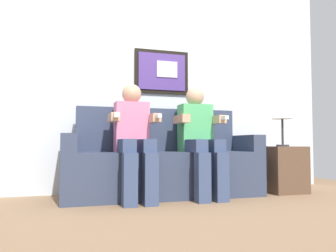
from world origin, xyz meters
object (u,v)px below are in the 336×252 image
Objects in this scene: side_table_right at (283,169)px; spare_remote_on_table at (286,146)px; table_lamp at (282,114)px; couch at (163,165)px; person_on_left at (134,136)px; person_on_right at (200,136)px.

spare_remote_on_table is at bearing -48.56° from side_table_right.
side_table_right is 1.09× the size of table_lamp.
couch reaches higher than spare_remote_on_table.
spare_remote_on_table is (0.05, 0.01, -0.35)m from table_lamp.
couch is at bearing 173.65° from table_lamp.
spare_remote_on_table reaches higher than side_table_right.
person_on_right is at bearing 0.04° from person_on_left.
person_on_right is 1.07m from side_table_right.
spare_remote_on_table is (0.02, -0.03, 0.26)m from side_table_right.
person_on_left is 1.70m from spare_remote_on_table.
person_on_right reaches higher than couch.
table_lamp is at bearing -6.35° from couch.
person_on_left is at bearing -178.86° from spare_remote_on_table.
side_table_right is (1.67, 0.06, -0.36)m from person_on_left.
person_on_right is 8.54× the size of spare_remote_on_table.
couch is 0.47m from person_on_left.
side_table_right is at bearing -4.54° from couch.
person_on_left is 1.00× the size of person_on_right.
person_on_left is 2.22× the size of side_table_right.
spare_remote_on_table is at bearing 1.84° from person_on_right.
person_on_right is (0.66, 0.00, -0.00)m from person_on_left.
person_on_left reaches higher than couch.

